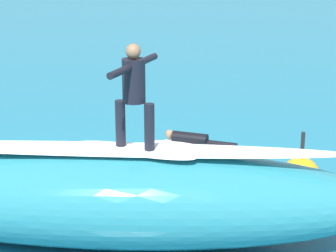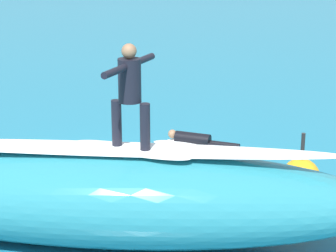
{
  "view_description": "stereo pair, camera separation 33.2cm",
  "coord_description": "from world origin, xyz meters",
  "px_view_note": "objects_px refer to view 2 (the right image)",
  "views": [
    {
      "loc": [
        1.11,
        12.31,
        5.15
      ],
      "look_at": [
        -0.95,
        0.25,
        1.32
      ],
      "focal_mm": 67.88,
      "sensor_mm": 36.0,
      "label": 1
    },
    {
      "loc": [
        0.78,
        12.36,
        5.15
      ],
      "look_at": [
        -0.95,
        0.25,
        1.32
      ],
      "focal_mm": 67.88,
      "sensor_mm": 36.0,
      "label": 2
    }
  ],
  "objects_px": {
    "surfboard_riding": "(131,150)",
    "surfboard_paddling": "(193,146)",
    "surfer_paddling": "(198,140)",
    "surfer_riding": "(130,88)",
    "buoy_marker": "(301,177)"
  },
  "relations": [
    {
      "from": "surfboard_paddling",
      "to": "buoy_marker",
      "type": "xyz_separation_m",
      "value": [
        -1.62,
        3.14,
        0.35
      ]
    },
    {
      "from": "surfboard_riding",
      "to": "surfer_paddling",
      "type": "height_order",
      "value": "surfboard_riding"
    },
    {
      "from": "surfboard_riding",
      "to": "surfboard_paddling",
      "type": "bearing_deg",
      "value": -79.77
    },
    {
      "from": "surfboard_riding",
      "to": "surfer_riding",
      "type": "distance_m",
      "value": 1.04
    },
    {
      "from": "surfboard_riding",
      "to": "surfer_riding",
      "type": "height_order",
      "value": "surfer_riding"
    },
    {
      "from": "surfboard_riding",
      "to": "surfboard_paddling",
      "type": "distance_m",
      "value": 5.28
    },
    {
      "from": "surfer_paddling",
      "to": "buoy_marker",
      "type": "relative_size",
      "value": 1.26
    },
    {
      "from": "surfer_riding",
      "to": "surfer_paddling",
      "type": "xyz_separation_m",
      "value": [
        -2.0,
        -4.59,
        -2.5
      ]
    },
    {
      "from": "surfboard_riding",
      "to": "surfer_riding",
      "type": "xyz_separation_m",
      "value": [
        -0.0,
        -0.0,
        1.04
      ]
    },
    {
      "from": "surfboard_riding",
      "to": "buoy_marker",
      "type": "bearing_deg",
      "value": -124.41
    },
    {
      "from": "surfer_paddling",
      "to": "surfboard_paddling",
      "type": "bearing_deg",
      "value": -0.0
    },
    {
      "from": "surfer_riding",
      "to": "surfboard_paddling",
      "type": "xyz_separation_m",
      "value": [
        -1.88,
        -4.66,
        -2.67
      ]
    },
    {
      "from": "surfer_riding",
      "to": "buoy_marker",
      "type": "relative_size",
      "value": 1.31
    },
    {
      "from": "surfboard_paddling",
      "to": "buoy_marker",
      "type": "distance_m",
      "value": 3.56
    },
    {
      "from": "surfboard_paddling",
      "to": "surfer_riding",
      "type": "bearing_deg",
      "value": 97.36
    }
  ]
}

